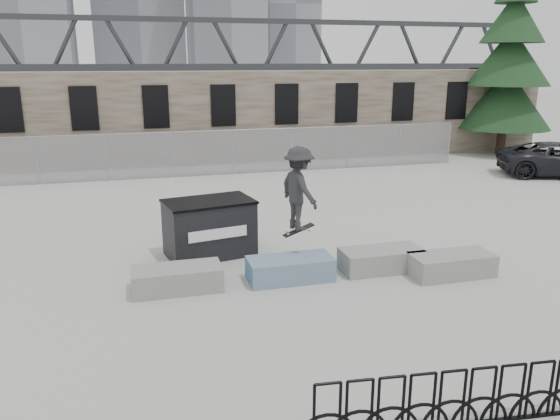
# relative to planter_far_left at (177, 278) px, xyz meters

# --- Properties ---
(ground) EXTENTS (120.00, 120.00, 0.00)m
(ground) POSITION_rel_planter_far_left_xyz_m (3.57, 0.01, -0.29)
(ground) COLOR #AFAFAA
(ground) RESTS_ON ground
(stone_wall) EXTENTS (36.00, 2.58, 4.50)m
(stone_wall) POSITION_rel_planter_far_left_xyz_m (3.57, 16.25, 1.96)
(stone_wall) COLOR brown
(stone_wall) RESTS_ON ground
(chainlink_fence) EXTENTS (22.06, 0.06, 2.02)m
(chainlink_fence) POSITION_rel_planter_far_left_xyz_m (3.57, 12.51, 0.74)
(chainlink_fence) COLOR gray
(chainlink_fence) RESTS_ON ground
(planter_far_left) EXTENTS (2.00, 0.90, 0.54)m
(planter_far_left) POSITION_rel_planter_far_left_xyz_m (0.00, 0.00, 0.00)
(planter_far_left) COLOR gray
(planter_far_left) RESTS_ON ground
(planter_center_left) EXTENTS (2.00, 0.90, 0.54)m
(planter_center_left) POSITION_rel_planter_far_left_xyz_m (2.63, -0.08, 0.00)
(planter_center_left) COLOR #2E608C
(planter_center_left) RESTS_ON ground
(planter_center_right) EXTENTS (2.00, 0.90, 0.54)m
(planter_center_right) POSITION_rel_planter_far_left_xyz_m (4.98, -0.07, 0.00)
(planter_center_right) COLOR gray
(planter_center_right) RESTS_ON ground
(planter_offset) EXTENTS (2.00, 0.90, 0.54)m
(planter_offset) POSITION_rel_planter_far_left_xyz_m (6.46, -0.83, 0.00)
(planter_offset) COLOR gray
(planter_offset) RESTS_ON ground
(dumpster) EXTENTS (2.50, 1.79, 1.50)m
(dumpster) POSITION_rel_planter_far_left_xyz_m (1.04, 2.14, 0.46)
(dumpster) COLOR black
(dumpster) RESTS_ON ground
(bike_rack) EXTENTS (4.48, 0.46, 0.90)m
(bike_rack) POSITION_rel_planter_far_left_xyz_m (3.33, -5.86, 0.14)
(bike_rack) COLOR black
(bike_rack) RESTS_ON ground
(spruce_tree) EXTENTS (4.90, 4.90, 11.50)m
(spruce_tree) POSITION_rel_planter_far_left_xyz_m (18.97, 14.36, 4.54)
(spruce_tree) COLOR #38281E
(spruce_tree) RESTS_ON ground
(truss_bridge) EXTENTS (70.00, 3.00, 9.80)m
(truss_bridge) POSITION_rel_planter_far_left_xyz_m (13.57, 55.01, 3.84)
(truss_bridge) COLOR #2D3033
(truss_bridge) RESTS_ON ground
(skateboarder) EXTENTS (1.08, 1.46, 2.17)m
(skateboarder) POSITION_rel_planter_far_left_xyz_m (2.99, 0.43, 1.79)
(skateboarder) COLOR #262628
(skateboarder) RESTS_ON ground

